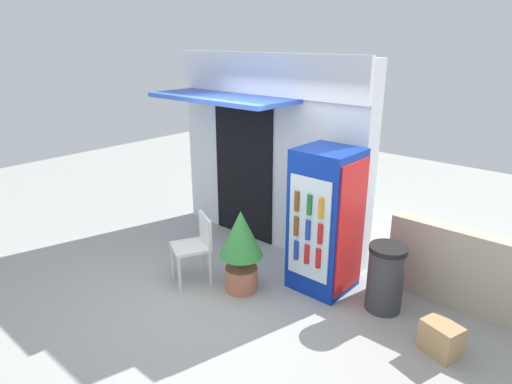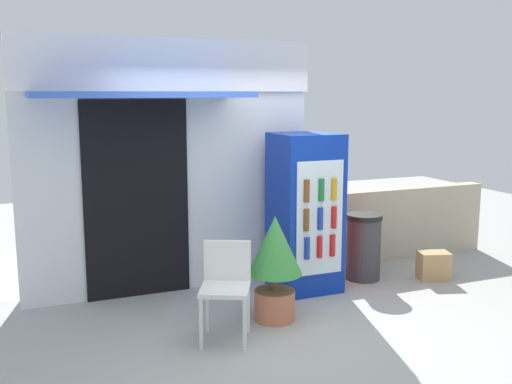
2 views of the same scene
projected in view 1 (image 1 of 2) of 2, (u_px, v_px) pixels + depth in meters
name	position (u px, v px, depth m)	size (l,w,h in m)	color
ground	(220.00, 294.00, 5.43)	(16.00, 16.00, 0.00)	#A3A39E
storefront_building	(267.00, 148.00, 6.48)	(3.27, 1.20, 2.80)	silver
drink_cooler	(326.00, 221.00, 5.33)	(0.71, 0.73, 1.78)	#0C2D9E
plastic_chair	(196.00, 243.00, 5.59)	(0.59, 0.60, 0.88)	silver
potted_plant_near_shop	(241.00, 244.00, 5.34)	(0.54, 0.54, 1.05)	#BC6B4C
trash_bin	(385.00, 278.00, 5.02)	(0.43, 0.43, 0.80)	#38383D
stone_boundary_wall	(500.00, 281.00, 4.80)	(2.48, 0.21, 0.96)	#B7AD93
cardboard_box	(441.00, 338.00, 4.37)	(0.36, 0.26, 0.34)	tan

